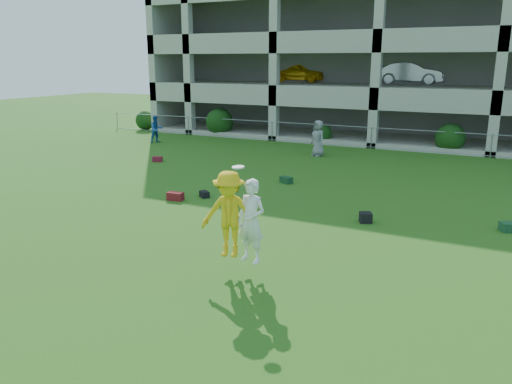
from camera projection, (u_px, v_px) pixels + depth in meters
The scene contains 13 objects.
ground at pixel (161, 279), 11.05m from camera, with size 100.00×100.00×0.00m, color #235114.
bystander_a at pixel (156, 129), 29.30m from camera, with size 0.77×0.60×1.58m, color #224E9B.
bystander_c at pixel (318, 138), 25.12m from camera, with size 0.89×0.58×1.81m, color gray.
bag_red_a at pixel (175, 196), 17.29m from camera, with size 0.55×0.30×0.28m, color #611410.
bag_black_b at pixel (204, 194), 17.67m from camera, with size 0.40×0.25×0.22m, color black.
bag_green_c at pixel (510, 227), 14.14m from camera, with size 0.50×0.35×0.26m, color #163C20.
crate_d at pixel (366, 217), 14.93m from camera, with size 0.35×0.35×0.30m, color black.
bag_red_f at pixel (157, 159), 23.90m from camera, with size 0.45×0.28×0.24m, color #590F1A.
bag_green_g at pixel (286, 180), 19.72m from camera, with size 0.50×0.30×0.25m, color #13361C.
frisbee_contest at pixel (235, 216), 11.06m from camera, with size 1.57×1.01×2.20m.
parking_garage at pixel (407, 40), 33.51m from camera, with size 30.00×14.00×12.00m.
fence at pixel (371, 137), 27.35m from camera, with size 36.06×0.06×1.20m.
shrub_row at pixel (464, 124), 25.76m from camera, with size 34.38×2.52×3.50m.
Camera 1 is at (6.42, -8.19, 4.70)m, focal length 35.00 mm.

